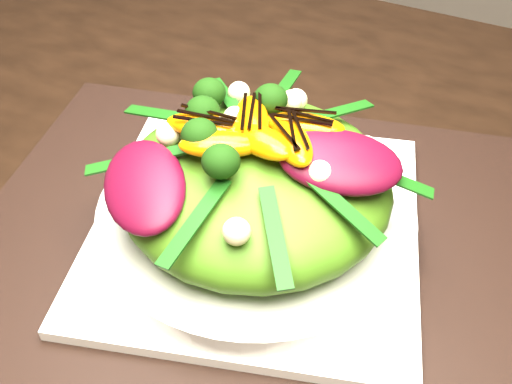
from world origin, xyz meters
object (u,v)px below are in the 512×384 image
at_px(plate_base, 256,226).
at_px(orange_segment, 268,128).
at_px(dining_table, 256,222).
at_px(placemat, 256,232).
at_px(salad_bowl, 256,214).
at_px(lettuce_mound, 256,183).

distance_m(plate_base, orange_segment, 0.10).
distance_m(dining_table, orange_segment, 0.13).
bearing_deg(placemat, plate_base, -90.00).
relative_size(placemat, orange_segment, 7.46).
height_order(salad_bowl, orange_segment, orange_segment).
height_order(lettuce_mound, orange_segment, orange_segment).
relative_size(placemat, plate_base, 1.79).
bearing_deg(placemat, dining_table, 117.80).
relative_size(salad_bowl, orange_segment, 4.07).
height_order(dining_table, salad_bowl, dining_table).
distance_m(dining_table, plate_base, 0.04).
xyz_separation_m(dining_table, lettuce_mound, (0.02, -0.03, 0.08)).
distance_m(dining_table, placemat, 0.04).
bearing_deg(orange_segment, dining_table, 142.18).
distance_m(salad_bowl, lettuce_mound, 0.03).
bearing_deg(orange_segment, plate_base, -99.16).
bearing_deg(plate_base, dining_table, 117.80).
bearing_deg(dining_table, lettuce_mound, -62.20).
xyz_separation_m(placemat, plate_base, (0.00, -0.00, 0.01)).
height_order(dining_table, orange_segment, dining_table).
xyz_separation_m(dining_table, placemat, (0.02, -0.03, 0.02)).
height_order(dining_table, placemat, dining_table).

